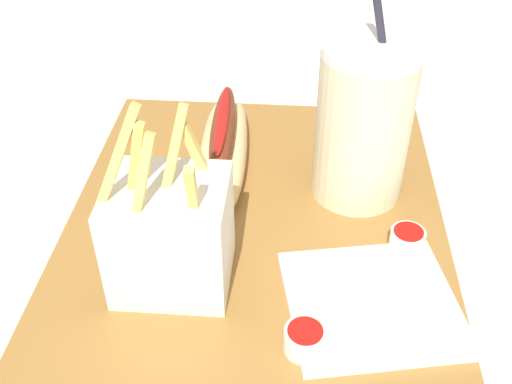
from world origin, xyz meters
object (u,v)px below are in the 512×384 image
at_px(ketchup_cup_1, 125,202).
at_px(soda_cup, 363,123).
at_px(ketchup_cup_2, 305,339).
at_px(napkin_stack, 371,303).
at_px(fries_basket, 170,234).
at_px(ketchup_cup_3, 407,240).
at_px(hot_dog_1, 223,144).

bearing_deg(ketchup_cup_1, soda_cup, -76.93).
distance_m(soda_cup, ketchup_cup_2, 0.22).
relative_size(soda_cup, napkin_stack, 1.68).
bearing_deg(ketchup_cup_1, napkin_stack, -114.29).
bearing_deg(fries_basket, ketchup_cup_3, -76.04).
relative_size(soda_cup, fries_basket, 1.32).
distance_m(hot_dog_1, napkin_stack, 0.24).
xyz_separation_m(hot_dog_1, ketchup_cup_1, (-0.09, 0.08, -0.01)).
bearing_deg(ketchup_cup_3, napkin_stack, 152.92).
bearing_deg(hot_dog_1, ketchup_cup_2, -159.40).
distance_m(fries_basket, hot_dog_1, 0.17).
bearing_deg(fries_basket, ketchup_cup_1, 37.06).
bearing_deg(ketchup_cup_3, soda_cup, 25.46).
height_order(ketchup_cup_1, ketchup_cup_2, same).
distance_m(hot_dog_1, ketchup_cup_2, 0.25).
height_order(hot_dog_1, ketchup_cup_2, hot_dog_1).
bearing_deg(ketchup_cup_2, napkin_stack, -49.25).
xyz_separation_m(soda_cup, napkin_stack, (-0.15, -0.01, -0.07)).
relative_size(soda_cup, ketchup_cup_3, 7.31).
xyz_separation_m(hot_dog_1, ketchup_cup_2, (-0.23, -0.09, -0.01)).
bearing_deg(soda_cup, ketchup_cup_1, 103.07).
distance_m(ketchup_cup_2, ketchup_cup_3, 0.14).
bearing_deg(ketchup_cup_2, soda_cup, -13.59).
relative_size(fries_basket, ketchup_cup_3, 5.55).
bearing_deg(hot_dog_1, ketchup_cup_1, 135.93).
xyz_separation_m(soda_cup, ketchup_cup_1, (-0.05, 0.22, -0.07)).
relative_size(ketchup_cup_2, napkin_stack, 0.23).
distance_m(soda_cup, napkin_stack, 0.17).
height_order(fries_basket, ketchup_cup_1, fries_basket).
height_order(soda_cup, ketchup_cup_1, soda_cup).
bearing_deg(ketchup_cup_1, fries_basket, -142.94).
relative_size(fries_basket, ketchup_cup_1, 4.95).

